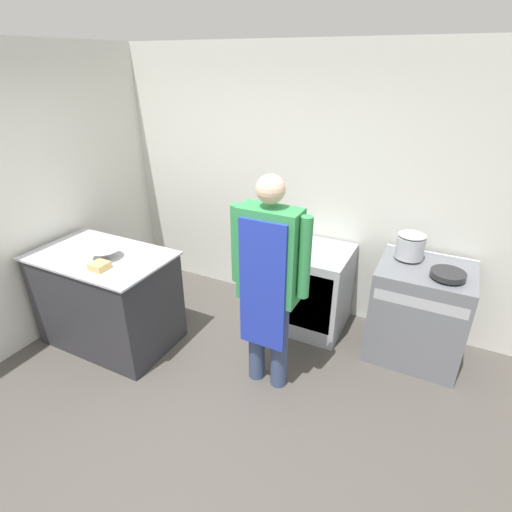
% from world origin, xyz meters
% --- Properties ---
extents(ground_plane, '(14.00, 14.00, 0.00)m').
position_xyz_m(ground_plane, '(0.00, 0.00, 0.00)').
color(ground_plane, '#4C4742').
extents(wall_back, '(8.00, 0.05, 2.70)m').
position_xyz_m(wall_back, '(0.00, 2.22, 1.35)').
color(wall_back, silver).
rests_on(wall_back, ground_plane).
extents(wall_left, '(0.05, 8.00, 2.70)m').
position_xyz_m(wall_left, '(-1.94, 1.00, 1.35)').
color(wall_left, silver).
rests_on(wall_left, ground_plane).
extents(prep_counter, '(1.27, 0.79, 0.93)m').
position_xyz_m(prep_counter, '(-1.23, 0.72, 0.47)').
color(prep_counter, '#2D2D33').
rests_on(prep_counter, ground_plane).
extents(stove, '(0.80, 0.66, 0.93)m').
position_xyz_m(stove, '(1.47, 1.82, 0.46)').
color(stove, slate).
rests_on(stove, ground_plane).
extents(fridge_unit, '(0.64, 0.68, 0.86)m').
position_xyz_m(fridge_unit, '(0.47, 1.83, 0.43)').
color(fridge_unit, '#A8ADB2').
rests_on(fridge_unit, ground_plane).
extents(person_cook, '(0.65, 0.24, 1.83)m').
position_xyz_m(person_cook, '(0.39, 0.88, 1.05)').
color(person_cook, '#38476B').
rests_on(person_cook, ground_plane).
extents(mixing_bowl, '(0.27, 0.27, 0.09)m').
position_xyz_m(mixing_bowl, '(-1.13, 0.69, 0.98)').
color(mixing_bowl, '#B2B5BC').
rests_on(mixing_bowl, prep_counter).
extents(plastic_tub, '(0.14, 0.14, 0.06)m').
position_xyz_m(plastic_tub, '(-1.01, 0.52, 0.96)').
color(plastic_tub, '#D8B266').
rests_on(plastic_tub, prep_counter).
extents(stock_pot, '(0.25, 0.25, 0.24)m').
position_xyz_m(stock_pot, '(1.29, 1.93, 1.05)').
color(stock_pot, '#B2B5BC').
rests_on(stock_pot, stove).
extents(saute_pan, '(0.28, 0.28, 0.04)m').
position_xyz_m(saute_pan, '(1.62, 1.70, 0.96)').
color(saute_pan, '#262628').
rests_on(saute_pan, stove).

